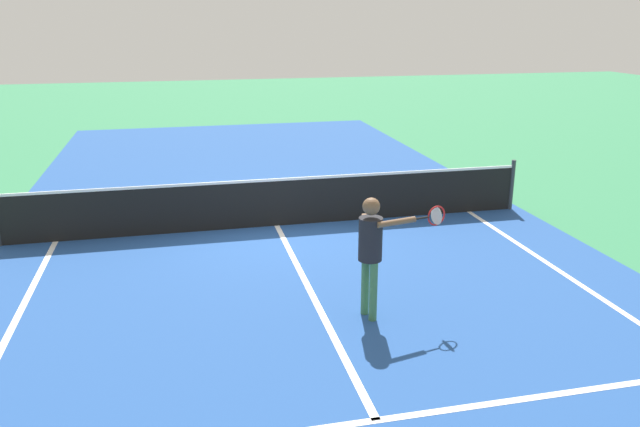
# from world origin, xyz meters

# --- Properties ---
(ground_plane) EXTENTS (60.00, 60.00, 0.00)m
(ground_plane) POSITION_xyz_m (0.00, 0.00, 0.00)
(ground_plane) COLOR #337F51
(court_surface_inbounds) EXTENTS (10.62, 24.40, 0.00)m
(court_surface_inbounds) POSITION_xyz_m (0.00, 0.00, 0.00)
(court_surface_inbounds) COLOR #234C93
(court_surface_inbounds) RESTS_ON ground_plane
(line_service_near) EXTENTS (8.22, 0.10, 0.01)m
(line_service_near) POSITION_xyz_m (0.00, -6.40, 0.00)
(line_service_near) COLOR white
(line_service_near) RESTS_ON ground_plane
(line_center_service) EXTENTS (0.10, 6.40, 0.01)m
(line_center_service) POSITION_xyz_m (0.00, -3.20, 0.00)
(line_center_service) COLOR white
(line_center_service) RESTS_ON ground_plane
(net) EXTENTS (10.20, 0.09, 1.07)m
(net) POSITION_xyz_m (0.00, 0.00, 0.49)
(net) COLOR #33383D
(net) RESTS_ON ground_plane
(player_near) EXTENTS (1.24, 0.41, 1.70)m
(player_near) POSITION_xyz_m (0.64, -4.15, 1.06)
(player_near) COLOR #3F7247
(player_near) RESTS_ON ground_plane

